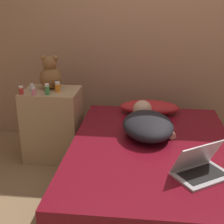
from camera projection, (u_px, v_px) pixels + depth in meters
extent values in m
plane|color=#937551|center=(150.00, 196.00, 2.63)|extent=(12.00, 12.00, 0.00)
cube|color=tan|center=(155.00, 25.00, 3.28)|extent=(8.00, 0.06, 2.60)
cube|color=brown|center=(151.00, 181.00, 2.57)|extent=(1.32, 1.81, 0.30)
cube|color=maroon|center=(152.00, 155.00, 2.49)|extent=(1.29, 1.78, 0.18)
cube|color=tan|center=(53.00, 124.00, 3.17)|extent=(0.54, 0.42, 0.72)
ellipsoid|color=red|center=(149.00, 107.00, 3.10)|extent=(0.59, 0.29, 0.13)
ellipsoid|color=black|center=(148.00, 125.00, 2.61)|extent=(0.50, 0.65, 0.18)
sphere|color=#DBAD8E|center=(142.00, 110.00, 2.96)|extent=(0.18, 0.18, 0.18)
cylinder|color=#DBAD8E|center=(169.00, 130.00, 2.66)|extent=(0.10, 0.27, 0.06)
cube|color=silver|center=(202.00, 175.00, 2.03)|extent=(0.42, 0.39, 0.02)
cube|color=black|center=(202.00, 174.00, 2.03)|extent=(0.33, 0.30, 0.00)
cube|color=silver|center=(197.00, 156.00, 2.04)|extent=(0.35, 0.29, 0.21)
cube|color=black|center=(197.00, 156.00, 2.04)|extent=(0.31, 0.26, 0.18)
sphere|color=brown|center=(51.00, 78.00, 3.07)|extent=(0.22, 0.22, 0.22)
sphere|color=brown|center=(50.00, 63.00, 3.02)|extent=(0.14, 0.14, 0.14)
sphere|color=brown|center=(44.00, 58.00, 3.00)|extent=(0.06, 0.06, 0.06)
sphere|color=brown|center=(55.00, 58.00, 2.99)|extent=(0.06, 0.06, 0.06)
cylinder|color=silver|center=(32.00, 88.00, 3.01)|extent=(0.04, 0.04, 0.05)
cylinder|color=white|center=(32.00, 85.00, 3.00)|extent=(0.04, 0.04, 0.02)
cylinder|color=#B72D2D|center=(21.00, 91.00, 2.91)|extent=(0.04, 0.04, 0.06)
cylinder|color=white|center=(21.00, 87.00, 2.90)|extent=(0.04, 0.04, 0.02)
cylinder|color=pink|center=(34.00, 92.00, 2.87)|extent=(0.04, 0.04, 0.06)
cylinder|color=white|center=(33.00, 88.00, 2.86)|extent=(0.04, 0.04, 0.02)
cylinder|color=#3D8E4C|center=(47.00, 90.00, 2.89)|extent=(0.04, 0.04, 0.08)
cylinder|color=white|center=(47.00, 85.00, 2.87)|extent=(0.04, 0.04, 0.02)
cylinder|color=orange|center=(58.00, 88.00, 2.98)|extent=(0.05, 0.05, 0.08)
cylinder|color=white|center=(57.00, 83.00, 2.96)|extent=(0.05, 0.05, 0.02)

